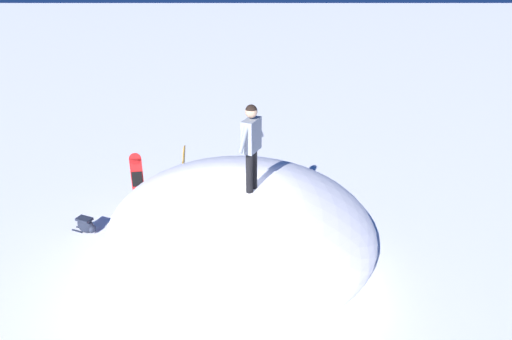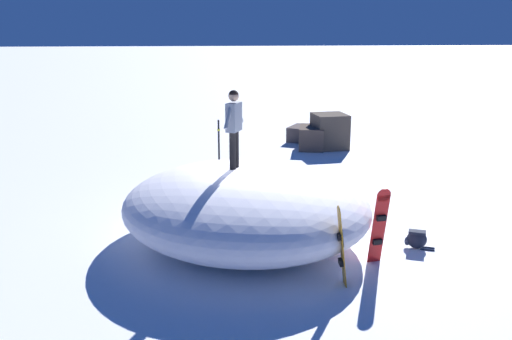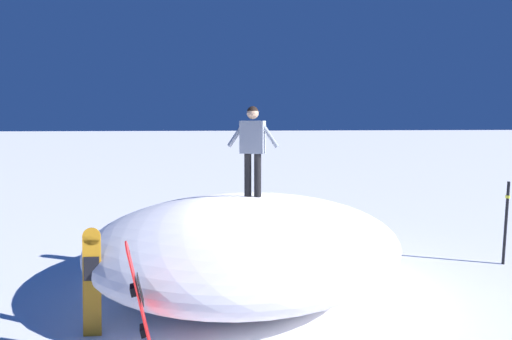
# 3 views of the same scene
# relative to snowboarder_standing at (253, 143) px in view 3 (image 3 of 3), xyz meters

# --- Properties ---
(ground) EXTENTS (240.00, 240.00, 0.00)m
(ground) POSITION_rel_snowboarder_standing_xyz_m (-0.73, -0.34, -2.73)
(ground) COLOR white
(snow_mound) EXTENTS (7.29, 7.53, 1.68)m
(snow_mound) POSITION_rel_snowboarder_standing_xyz_m (-0.24, 0.16, -1.89)
(snow_mound) COLOR white
(snow_mound) RESTS_ON ground
(snowboarder_standing) EXTENTS (0.50, 0.99, 1.75)m
(snowboarder_standing) POSITION_rel_snowboarder_standing_xyz_m (0.00, 0.00, 0.00)
(snowboarder_standing) COLOR black
(snowboarder_standing) RESTS_ON snow_mound
(snowboard_primary_upright) EXTENTS (0.22, 0.27, 1.59)m
(snowboard_primary_upright) POSITION_rel_snowboarder_standing_xyz_m (-1.86, 2.58, -1.91)
(snowboard_primary_upright) COLOR orange
(snowboard_primary_upright) RESTS_ON ground
(snowboard_secondary_upright) EXTENTS (0.34, 0.37, 1.68)m
(snowboard_secondary_upright) POSITION_rel_snowboarder_standing_xyz_m (-2.85, 1.74, -1.86)
(snowboard_secondary_upright) COLOR red
(snowboard_secondary_upright) RESTS_ON ground
(trail_marker_pole) EXTENTS (0.10, 0.10, 1.84)m
(trail_marker_pole) POSITION_rel_snowboarder_standing_xyz_m (0.24, -5.58, -1.76)
(trail_marker_pole) COLOR black
(trail_marker_pole) RESTS_ON ground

